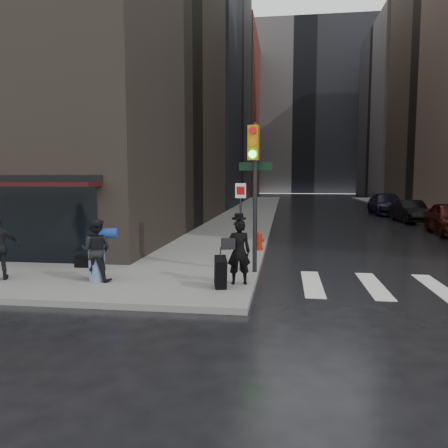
{
  "coord_description": "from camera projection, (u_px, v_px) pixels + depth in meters",
  "views": [
    {
      "loc": [
        2.73,
        -10.76,
        2.83
      ],
      "look_at": [
        0.72,
        3.67,
        1.3
      ],
      "focal_mm": 35.0,
      "sensor_mm": 36.0,
      "label": 1
    }
  ],
  "objects": [
    {
      "name": "sidewalk_left",
      "position": [
        253.0,
        210.0,
        37.86
      ],
      "size": [
        4.0,
        50.0,
        0.15
      ],
      "primitive_type": "cube",
      "color": "slate",
      "rests_on": "ground"
    },
    {
      "name": "bldg_left_mid",
      "position": [
        145.0,
        51.0,
        48.71
      ],
      "size": [
        22.0,
        24.0,
        34.0
      ],
      "primitive_type": "cube",
      "color": "slate",
      "rests_on": "ground"
    },
    {
      "name": "man_overcoat",
      "position": [
        235.0,
        255.0,
        10.94
      ],
      "size": [
        0.94,
        1.1,
        1.84
      ],
      "rotation": [
        0.0,
        0.0,
        3.38
      ],
      "color": "black",
      "rests_on": "ground"
    },
    {
      "name": "parked_car_4",
      "position": [
        381.0,
        202.0,
        40.07
      ],
      "size": [
        1.73,
        4.01,
        1.35
      ],
      "primitive_type": "imported",
      "rotation": [
        0.0,
        0.0,
        0.04
      ],
      "color": "#424248",
      "rests_on": "ground"
    },
    {
      "name": "bldg_distant",
      "position": [
        303.0,
        111.0,
        85.6
      ],
      "size": [
        40.0,
        12.0,
        32.0
      ],
      "primitive_type": "cube",
      "color": "slate",
      "rests_on": "ground"
    },
    {
      "name": "parked_car_2",
      "position": [
        410.0,
        211.0,
        28.12
      ],
      "size": [
        1.72,
        4.38,
        1.42
      ],
      "primitive_type": "imported",
      "rotation": [
        0.0,
        0.0,
        0.05
      ],
      "color": "black",
      "rests_on": "ground"
    },
    {
      "name": "fire_hydrant",
      "position": [
        259.0,
        242.0,
        16.35
      ],
      "size": [
        0.4,
        0.3,
        0.68
      ],
      "rotation": [
        0.0,
        0.0,
        0.39
      ],
      "color": "#A11809",
      "rests_on": "ground"
    },
    {
      "name": "parked_car_3",
      "position": [
        387.0,
        204.0,
        34.15
      ],
      "size": [
        2.35,
        5.64,
        1.63
      ],
      "primitive_type": "imported",
      "rotation": [
        0.0,
        0.0,
        -0.01
      ],
      "color": "black",
      "rests_on": "ground"
    },
    {
      "name": "sidewalk_right",
      "position": [
        416.0,
        212.0,
        36.0
      ],
      "size": [
        3.0,
        50.0,
        0.15
      ],
      "primitive_type": "cube",
      "color": "slate",
      "rests_on": "ground"
    },
    {
      "name": "bldg_right_far",
      "position": [
        447.0,
        111.0,
        63.52
      ],
      "size": [
        22.0,
        20.0,
        25.0
      ],
      "primitive_type": "cube",
      "color": "slate",
      "rests_on": "ground"
    },
    {
      "name": "ground",
      "position": [
        177.0,
        288.0,
        11.27
      ],
      "size": [
        140.0,
        140.0,
        0.0
      ],
      "primitive_type": "plane",
      "color": "black",
      "rests_on": "ground"
    },
    {
      "name": "bldg_left_far",
      "position": [
        191.0,
        117.0,
        72.77
      ],
      "size": [
        22.0,
        20.0,
        26.0
      ],
      "primitive_type": "cube",
      "color": "maroon",
      "rests_on": "ground"
    },
    {
      "name": "traffic_light",
      "position": [
        253.0,
        176.0,
        12.2
      ],
      "size": [
        1.05,
        0.55,
        4.24
      ],
      "rotation": [
        0.0,
        0.0,
        -0.17
      ],
      "color": "black",
      "rests_on": "ground"
    },
    {
      "name": "man_jeans",
      "position": [
        96.0,
        250.0,
        11.33
      ],
      "size": [
        1.18,
        0.65,
        1.64
      ],
      "rotation": [
        0.0,
        0.0,
        3.18
      ],
      "color": "black",
      "rests_on": "ground"
    }
  ]
}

